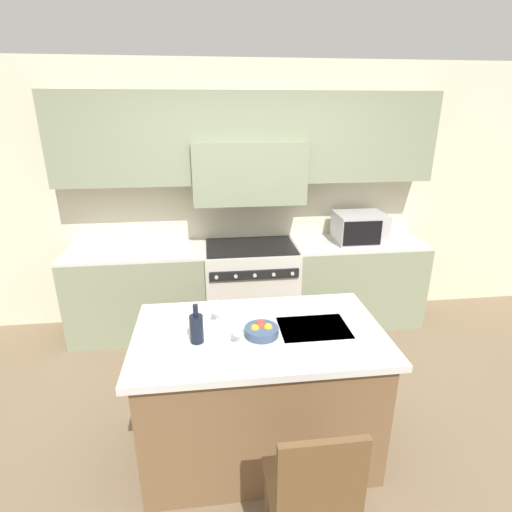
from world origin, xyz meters
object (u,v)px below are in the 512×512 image
(range_stove, at_px, (251,287))
(wine_glass_near, at_px, (238,327))
(wine_bottle, at_px, (197,328))
(island_chair, at_px, (314,492))
(wine_glass_far, at_px, (217,306))
(fruit_bowl, at_px, (261,330))
(microwave, at_px, (359,228))

(range_stove, xyz_separation_m, wine_glass_near, (-0.27, -1.80, 0.58))
(range_stove, bearing_deg, wine_bottle, -106.55)
(range_stove, relative_size, island_chair, 0.98)
(island_chair, xyz_separation_m, wine_glass_far, (-0.41, 0.98, 0.50))
(range_stove, height_order, fruit_bowl, fruit_bowl)
(microwave, distance_m, fruit_bowl, 2.14)
(microwave, bearing_deg, wine_glass_far, -135.04)
(island_chair, bearing_deg, wine_glass_near, 112.90)
(microwave, bearing_deg, wine_glass_near, -128.00)
(wine_bottle, bearing_deg, island_chair, -54.88)
(microwave, bearing_deg, range_stove, -179.07)
(wine_glass_near, relative_size, fruit_bowl, 0.83)
(wine_bottle, height_order, wine_glass_far, wine_bottle)
(wine_glass_near, bearing_deg, island_chair, -67.10)
(wine_bottle, height_order, fruit_bowl, wine_bottle)
(range_stove, relative_size, fruit_bowl, 4.43)
(island_chair, bearing_deg, wine_bottle, 125.12)
(island_chair, height_order, wine_glass_far, wine_glass_far)
(microwave, distance_m, wine_glass_near, 2.31)
(wine_glass_far, bearing_deg, wine_glass_near, -67.59)
(range_stove, distance_m, wine_glass_near, 1.91)
(range_stove, distance_m, wine_glass_far, 1.67)
(island_chair, height_order, wine_bottle, wine_bottle)
(range_stove, relative_size, wine_glass_far, 5.36)
(wine_bottle, xyz_separation_m, wine_glass_near, (0.24, -0.07, 0.02))
(microwave, xyz_separation_m, wine_glass_near, (-1.42, -1.82, -0.03))
(wine_glass_near, bearing_deg, microwave, 52.00)
(microwave, distance_m, wine_glass_far, 2.17)
(wine_bottle, relative_size, fruit_bowl, 1.17)
(island_chair, xyz_separation_m, wine_bottle, (-0.54, 0.76, 0.48))
(microwave, relative_size, fruit_bowl, 2.38)
(fruit_bowl, bearing_deg, wine_glass_far, 144.94)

